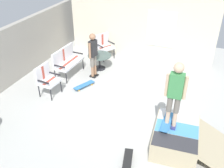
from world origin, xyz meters
name	(u,v)px	position (x,y,z in m)	size (l,w,h in m)	color
ground_plane	(117,109)	(0.00, 0.00, -0.05)	(12.00, 12.00, 0.10)	#B2B2AD
back_wall_cinderblock	(6,58)	(0.00, 4.00, 0.98)	(9.00, 0.20, 1.96)	#9E998E
house_facade	(140,24)	(3.80, 0.49, 1.40)	(0.23, 6.00, 2.79)	beige
skate_ramp	(177,137)	(-0.91, -1.92, 0.28)	(1.58, 1.89, 0.56)	tan
patio_bench	(66,59)	(1.30, 2.50, 0.62)	(1.27, 0.61, 1.02)	black
patio_chair_near_house	(104,44)	(3.15, 1.80, 0.61)	(0.81, 0.79, 1.02)	black
patio_chair_by_wall	(46,78)	(-0.10, 2.42, 0.61)	(0.66, 0.59, 1.02)	black
patio_table	(100,59)	(2.15, 1.55, 0.40)	(0.90, 0.90, 0.57)	black
person_watching	(93,52)	(1.52, 1.50, 0.96)	(0.48, 0.27, 1.66)	black
person_skater	(175,91)	(-0.90, -1.72, 1.57)	(0.25, 0.48, 1.74)	navy
skateboard_by_bench	(84,85)	(0.69, 1.48, 0.08)	(0.81, 0.51, 0.10)	#3372B2
skateboard_spare	(127,162)	(-1.94, -0.99, 0.08)	(0.82, 0.37, 0.10)	black
skateboard_on_ramp	(167,122)	(-0.87, -1.62, 0.64)	(0.80, 0.20, 0.10)	#3372B2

